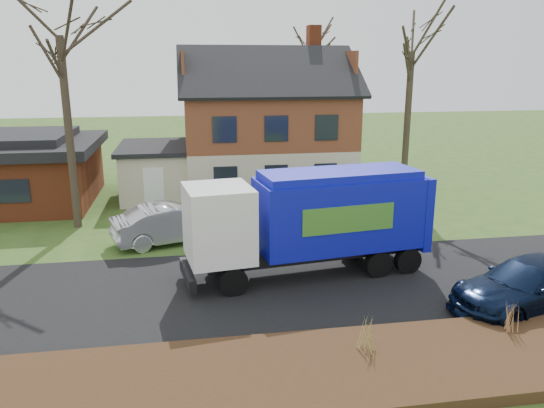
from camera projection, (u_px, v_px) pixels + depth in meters
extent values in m
plane|color=#2D511B|center=(270.00, 288.00, 17.50)|extent=(120.00, 120.00, 0.00)
cube|color=black|center=(270.00, 287.00, 17.50)|extent=(80.00, 7.00, 0.02)
cube|color=black|center=(306.00, 373.00, 12.41)|extent=(80.00, 3.50, 0.30)
cube|color=beige|center=(265.00, 167.00, 30.82)|extent=(9.00, 7.50, 2.70)
cube|color=brown|center=(265.00, 119.00, 30.11)|extent=(9.00, 7.50, 2.80)
cube|color=#963F20|center=(314.00, 40.00, 30.41)|extent=(0.70, 0.90, 1.60)
cube|color=beige|center=(156.00, 173.00, 29.37)|extent=(3.50, 5.50, 2.60)
cube|color=black|center=(155.00, 147.00, 29.00)|extent=(3.90, 5.90, 0.24)
cube|color=#963F20|center=(3.00, 177.00, 27.63)|extent=(9.00, 7.50, 2.80)
cylinder|color=black|center=(233.00, 282.00, 16.82)|extent=(0.97, 0.44, 0.94)
cylinder|color=black|center=(221.00, 261.00, 18.56)|extent=(0.97, 0.44, 0.94)
cylinder|color=black|center=(378.00, 264.00, 18.29)|extent=(0.97, 0.44, 0.94)
cylinder|color=black|center=(354.00, 247.00, 20.03)|extent=(0.97, 0.44, 0.94)
cylinder|color=black|center=(408.00, 260.00, 18.62)|extent=(0.97, 0.44, 0.94)
cylinder|color=black|center=(382.00, 243.00, 20.36)|extent=(0.97, 0.44, 0.94)
cube|color=black|center=(315.00, 253.00, 18.52)|extent=(7.81, 2.12, 0.31)
cube|color=white|center=(219.00, 223.00, 17.19)|extent=(2.35, 2.51, 2.43)
cube|color=black|center=(188.00, 222.00, 16.87)|extent=(0.34, 1.97, 0.81)
cube|color=black|center=(188.00, 275.00, 17.31)|extent=(0.53, 2.26, 0.40)
cube|color=#0E13A9|center=(338.00, 212.00, 18.40)|extent=(5.92, 2.99, 2.43)
cube|color=#0E13A9|center=(340.00, 174.00, 18.05)|extent=(5.61, 2.69, 0.27)
cube|color=#0E13A9|center=(412.00, 208.00, 19.26)|extent=(0.62, 2.31, 2.61)
cube|color=#3D7A28|center=(349.00, 219.00, 17.29)|extent=(3.21, 0.47, 0.90)
cube|color=#3D7A28|center=(322.00, 202.00, 19.39)|extent=(3.21, 0.47, 0.90)
imported|color=#B9BBC2|center=(173.00, 223.00, 21.80)|extent=(5.19, 3.11, 1.61)
imported|color=black|center=(529.00, 285.00, 15.89)|extent=(5.54, 3.36, 1.50)
cylinder|color=#392D22|center=(69.00, 135.00, 22.94)|extent=(0.34, 0.34, 8.30)
cylinder|color=#3A3123|center=(407.00, 125.00, 28.92)|extent=(0.36, 0.36, 7.77)
cylinder|color=#453329|center=(310.00, 111.00, 37.16)|extent=(0.30, 0.30, 7.87)
cone|color=#A79349|center=(368.00, 334.00, 13.00)|extent=(0.04, 0.04, 0.90)
cone|color=#A79349|center=(362.00, 335.00, 12.97)|extent=(0.04, 0.04, 0.90)
cone|color=#A79349|center=(373.00, 334.00, 13.02)|extent=(0.04, 0.04, 0.90)
cone|color=#A79349|center=(366.00, 332.00, 13.10)|extent=(0.04, 0.04, 0.90)
cone|color=#A79349|center=(369.00, 336.00, 12.89)|extent=(0.04, 0.04, 0.90)
cone|color=#AB7C4B|center=(508.00, 315.00, 13.94)|extent=(0.04, 0.04, 0.93)
cone|color=#AB7C4B|center=(502.00, 316.00, 13.92)|extent=(0.04, 0.04, 0.93)
cone|color=#AB7C4B|center=(513.00, 315.00, 13.97)|extent=(0.04, 0.04, 0.93)
cone|color=#AB7C4B|center=(505.00, 313.00, 14.07)|extent=(0.04, 0.04, 0.93)
cone|color=#AB7C4B|center=(511.00, 317.00, 13.82)|extent=(0.04, 0.04, 0.93)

